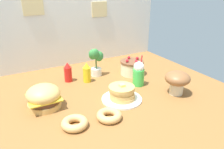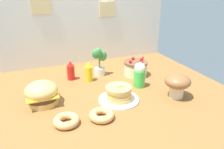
% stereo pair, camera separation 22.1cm
% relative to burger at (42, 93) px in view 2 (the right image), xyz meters
% --- Properties ---
extents(ground_plane, '(2.42, 2.06, 0.02)m').
position_rel_burger_xyz_m(ground_plane, '(0.59, -0.09, -0.11)').
color(ground_plane, brown).
extents(back_wall, '(2.42, 0.04, 0.99)m').
position_rel_burger_xyz_m(back_wall, '(0.59, 0.93, 0.40)').
color(back_wall, silver).
rests_on(back_wall, ground_plane).
extents(burger, '(0.29, 0.29, 0.21)m').
position_rel_burger_xyz_m(burger, '(0.00, 0.00, 0.00)').
color(burger, '#DBA859').
rests_on(burger, ground_plane).
extents(pancake_stack, '(0.37, 0.37, 0.16)m').
position_rel_burger_xyz_m(pancake_stack, '(0.65, -0.21, -0.04)').
color(pancake_stack, white).
rests_on(pancake_stack, ground_plane).
extents(layer_cake, '(0.27, 0.27, 0.20)m').
position_rel_burger_xyz_m(layer_cake, '(1.07, 0.26, -0.01)').
color(layer_cake, beige).
rests_on(layer_cake, ground_plane).
extents(ketchup_bottle, '(0.08, 0.08, 0.22)m').
position_rel_burger_xyz_m(ketchup_bottle, '(0.35, 0.42, 0.00)').
color(ketchup_bottle, red).
rests_on(ketchup_bottle, ground_plane).
extents(mustard_bottle, '(0.08, 0.08, 0.22)m').
position_rel_burger_xyz_m(mustard_bottle, '(0.53, 0.31, 0.00)').
color(mustard_bottle, yellow).
rests_on(mustard_bottle, ground_plane).
extents(cream_soda_cup, '(0.12, 0.12, 0.32)m').
position_rel_burger_xyz_m(cream_soda_cup, '(0.96, -0.02, 0.03)').
color(cream_soda_cup, green).
rests_on(cream_soda_cup, ground_plane).
extents(donut_pink_glaze, '(0.20, 0.20, 0.06)m').
position_rel_burger_xyz_m(donut_pink_glaze, '(0.13, -0.40, -0.07)').
color(donut_pink_glaze, tan).
rests_on(donut_pink_glaze, ground_plane).
extents(donut_chocolate, '(0.20, 0.20, 0.06)m').
position_rel_burger_xyz_m(donut_chocolate, '(0.40, -0.43, -0.07)').
color(donut_chocolate, tan).
rests_on(donut_chocolate, ground_plane).
extents(potted_plant, '(0.16, 0.12, 0.33)m').
position_rel_burger_xyz_m(potted_plant, '(0.69, 0.42, 0.08)').
color(potted_plant, white).
rests_on(potted_plant, ground_plane).
extents(mushroom_stool, '(0.24, 0.24, 0.23)m').
position_rel_burger_xyz_m(mushroom_stool, '(1.17, -0.36, 0.04)').
color(mushroom_stool, beige).
rests_on(mushroom_stool, ground_plane).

